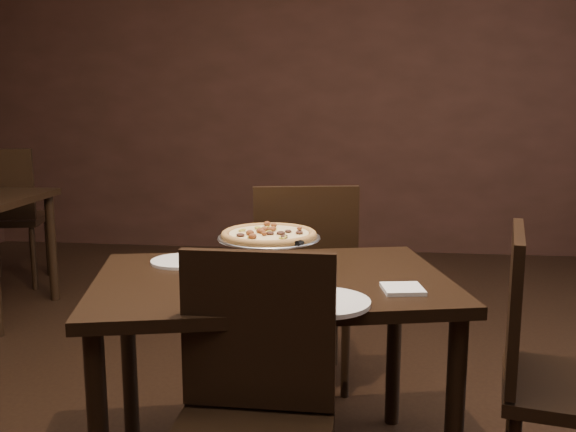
# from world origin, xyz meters

# --- Properties ---
(room) EXTENTS (6.04, 7.04, 2.84)m
(room) POSITION_xyz_m (0.06, 0.03, 1.40)
(room) COLOR black
(room) RESTS_ON ground
(dining_table) EXTENTS (1.33, 1.04, 0.74)m
(dining_table) POSITION_xyz_m (0.09, -0.06, 0.64)
(dining_table) COLOR black
(dining_table) RESTS_ON ground
(pizza_stand) EXTENTS (0.36, 0.36, 0.15)m
(pizza_stand) POSITION_xyz_m (0.07, 0.05, 0.86)
(pizza_stand) COLOR silver
(pizza_stand) RESTS_ON dining_table
(parmesan_shaker) EXTENTS (0.05, 0.05, 0.09)m
(parmesan_shaker) POSITION_xyz_m (-0.05, -0.21, 0.78)
(parmesan_shaker) COLOR #F6F3BF
(parmesan_shaker) RESTS_ON dining_table
(pepper_flake_shaker) EXTENTS (0.06, 0.06, 0.11)m
(pepper_flake_shaker) POSITION_xyz_m (0.06, -0.21, 0.79)
(pepper_flake_shaker) COLOR #99210D
(pepper_flake_shaker) RESTS_ON dining_table
(packet_caddy) EXTENTS (0.08, 0.08, 0.07)m
(packet_caddy) POSITION_xyz_m (-0.09, -0.23, 0.77)
(packet_caddy) COLOR black
(packet_caddy) RESTS_ON dining_table
(napkin_stack) EXTENTS (0.14, 0.14, 0.01)m
(napkin_stack) POSITION_xyz_m (0.52, -0.17, 0.74)
(napkin_stack) COLOR white
(napkin_stack) RESTS_ON dining_table
(plate_left) EXTENTS (0.22, 0.22, 0.01)m
(plate_left) POSITION_xyz_m (-0.27, 0.10, 0.74)
(plate_left) COLOR white
(plate_left) RESTS_ON dining_table
(plate_near) EXTENTS (0.28, 0.28, 0.01)m
(plate_near) POSITION_xyz_m (0.29, -0.33, 0.75)
(plate_near) COLOR white
(plate_near) RESTS_ON dining_table
(serving_spatula) EXTENTS (0.16, 0.16, 0.02)m
(serving_spatula) POSITION_xyz_m (0.20, -0.02, 0.86)
(serving_spatula) COLOR silver
(serving_spatula) RESTS_ON pizza_stand
(chair_far) EXTENTS (0.53, 0.53, 0.97)m
(chair_far) POSITION_xyz_m (0.13, 0.68, 0.53)
(chair_far) COLOR black
(chair_far) RESTS_ON ground
(chair_near) EXTENTS (0.44, 0.44, 0.92)m
(chair_near) POSITION_xyz_m (0.11, -0.58, 0.51)
(chair_near) COLOR black
(chair_near) RESTS_ON ground
(chair_side) EXTENTS (0.52, 0.52, 0.94)m
(chair_side) POSITION_xyz_m (0.99, -0.18, 0.51)
(chair_side) COLOR black
(chair_side) RESTS_ON ground
(bg_chair_far) EXTENTS (0.55, 0.55, 1.00)m
(bg_chair_far) POSITION_xyz_m (-2.12, 2.10, 0.55)
(bg_chair_far) COLOR black
(bg_chair_far) RESTS_ON ground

